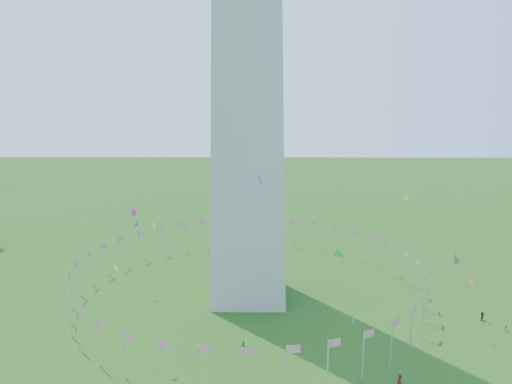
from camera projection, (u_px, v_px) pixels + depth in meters
flag_ring at (249, 279)px, 117.38m from camera, size 80.24×80.24×9.00m
kites_aloft at (341, 253)px, 89.06m from camera, size 84.54×63.56×36.80m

